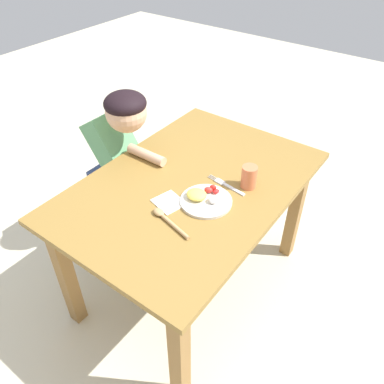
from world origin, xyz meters
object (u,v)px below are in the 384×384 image
(spoon, at_px, (166,219))
(person, at_px, (118,162))
(drinking_cup, at_px, (249,177))
(fork, at_px, (227,185))
(plate, at_px, (205,199))

(spoon, bearing_deg, person, -12.81)
(spoon, height_order, drinking_cup, drinking_cup)
(drinking_cup, bearing_deg, person, 98.23)
(fork, xyz_separation_m, spoon, (-0.32, 0.07, 0.01))
(plate, distance_m, drinking_cup, 0.22)
(plate, bearing_deg, spoon, 164.01)
(fork, xyz_separation_m, person, (-0.05, 0.62, -0.10))
(person, bearing_deg, plate, 81.24)
(plate, relative_size, spoon, 1.02)
(plate, height_order, person, person)
(plate, height_order, spoon, plate)
(fork, distance_m, drinking_cup, 0.10)
(drinking_cup, bearing_deg, spoon, 158.74)
(plate, relative_size, drinking_cup, 2.10)
(fork, relative_size, person, 0.20)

